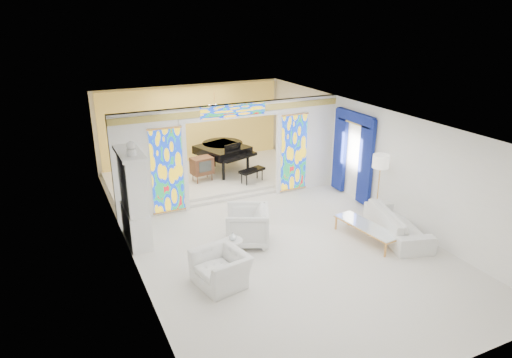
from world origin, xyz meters
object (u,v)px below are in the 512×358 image
china_cabinet (134,199)px  grand_piano (224,149)px  armchair_left (221,269)px  armchair_right (247,226)px  sofa (398,223)px  tv_console (202,166)px  coffee_table (367,227)px

china_cabinet → grand_piano: (3.83, 3.75, -0.24)m
china_cabinet → grand_piano: 5.37m
armchair_left → grand_piano: bearing=146.4°
armchair_right → sofa: size_ratio=0.45×
armchair_right → tv_console: bearing=-159.3°
coffee_table → grand_piano: size_ratio=0.62×
armchair_left → coffee_table: 4.06m
sofa → armchair_right: bearing=87.8°
coffee_table → grand_piano: (-1.44, 6.18, 0.55)m
armchair_right → sofa: bearing=95.6°
sofa → tv_console: bearing=48.3°
sofa → coffee_table: size_ratio=1.24×
sofa → tv_console: (-3.40, 5.56, 0.36)m
china_cabinet → tv_console: (2.77, 3.01, -0.47)m
china_cabinet → armchair_left: china_cabinet is taller
armchair_right → coffee_table: (2.80, -1.14, -0.10)m
china_cabinet → armchair_right: bearing=-27.4°
china_cabinet → armchair_left: size_ratio=2.44×
china_cabinet → tv_console: 4.11m
armchair_left → sofa: 4.94m
china_cabinet → sofa: 6.73m
grand_piano → armchair_left: bearing=-130.6°
armchair_left → armchair_right: armchair_right is taller
armchair_left → sofa: (4.94, 0.13, -0.02)m
sofa → coffee_table: (-0.89, 0.13, 0.03)m
sofa → armchair_left: bearing=108.4°
armchair_left → tv_console: tv_console is taller
china_cabinet → sofa: size_ratio=1.15×
china_cabinet → armchair_left: 3.07m
armchair_left → coffee_table: armchair_left is taller
coffee_table → armchair_right: bearing=157.8°
sofa → tv_console: 6.53m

